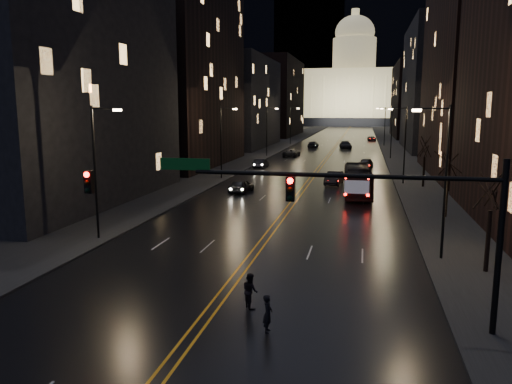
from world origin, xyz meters
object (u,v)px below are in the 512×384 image
Objects in this scene: oncoming_car_a at (241,186)px; pedestrian_a at (268,314)px; pedestrian_b at (250,290)px; traffic_signal at (351,203)px; receding_car_a at (334,178)px; bus at (358,181)px; oncoming_car_b at (261,163)px.

oncoming_car_a is 2.74× the size of pedestrian_a.
pedestrian_b is at bearing 111.23° from oncoming_car_a.
traffic_signal is at bearing 118.10° from oncoming_car_a.
receding_car_a is at bearing -38.50° from pedestrian_b.
traffic_signal is 6.13m from pedestrian_b.
pedestrian_a is at bearing -98.14° from bus.
bus reaches higher than oncoming_car_b.
oncoming_car_a is at bearing -133.60° from receding_car_a.
oncoming_car_a is at bearing -178.86° from bus.
bus is (-0.04, 31.45, -3.59)m from traffic_signal.
oncoming_car_b is 18.42m from receding_car_a.
receding_car_a reaches higher than oncoming_car_b.
bus is 25.58m from oncoming_car_b.
pedestrian_a is (8.96, -32.02, 0.05)m from oncoming_car_a.
bus is at bearing 90.06° from traffic_signal.
receding_car_a is at bearing -133.56° from oncoming_car_a.
pedestrian_b is (10.12, -51.72, 0.11)m from oncoming_car_b.
oncoming_car_b is at bearing 135.80° from receding_car_a.
traffic_signal is 33.18m from oncoming_car_a.
oncoming_car_a is 33.25m from pedestrian_a.
receding_car_a is (11.64, -14.28, 0.07)m from oncoming_car_b.
oncoming_car_b is at bearing -77.15° from oncoming_car_a.
pedestrian_b is (-4.25, -30.58, -0.71)m from bus.
receding_car_a is 39.72m from pedestrian_a.
oncoming_car_b is at bearing 105.32° from traffic_signal.
pedestrian_b is at bearing -100.79° from bus.
traffic_signal is 54.71m from oncoming_car_b.
traffic_signal is at bearing -137.63° from pedestrian_b.
oncoming_car_a is at bearing 111.44° from traffic_signal.
pedestrian_b reaches higher than pedestrian_a.
traffic_signal is at bearing -67.94° from pedestrian_a.
pedestrian_a is at bearing -83.80° from receding_car_a.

